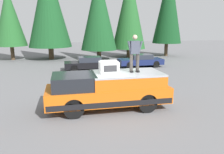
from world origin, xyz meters
TOP-DOWN VIEW (x-y plane):
  - ground_plane at (0.00, 0.00)m, footprint 90.00×90.00m
  - pickup_truck at (-0.10, -0.18)m, footprint 2.01×5.54m
  - compressor_unit at (-0.06, -0.23)m, footprint 0.65×0.84m
  - person_on_truck_bed at (-0.08, -1.42)m, footprint 0.29×0.72m
  - parked_car_navy at (10.02, -5.29)m, footprint 1.64×4.10m
  - parked_car_black at (9.31, -0.34)m, footprint 1.64×4.10m
  - conifer_far_left at (16.84, -11.08)m, footprint 3.57×3.57m
  - conifer_left at (16.86, -6.10)m, footprint 4.01×4.01m
  - conifer_center_left at (15.21, -2.16)m, footprint 3.99×3.99m
  - conifer_center_right at (16.90, 3.16)m, footprint 4.79×4.79m
  - conifer_right at (17.23, 7.39)m, footprint 3.43×3.43m

SIDE VIEW (x-z plane):
  - ground_plane at x=0.00m, z-range 0.00..0.00m
  - parked_car_navy at x=10.02m, z-range 0.00..1.16m
  - parked_car_black at x=9.31m, z-range 0.00..1.16m
  - pickup_truck at x=-0.10m, z-range 0.05..1.70m
  - compressor_unit at x=-0.06m, z-range 1.65..2.21m
  - person_on_truck_bed at x=-0.08m, z-range 1.71..3.40m
  - conifer_right at x=17.23m, z-range 0.77..8.66m
  - conifer_center_left at x=15.21m, z-range 0.57..10.10m
  - conifer_left at x=16.86m, z-range 0.52..10.65m
  - conifer_center_right at x=16.90m, z-range 0.70..11.46m
  - conifer_far_left at x=16.84m, z-range 0.81..11.81m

